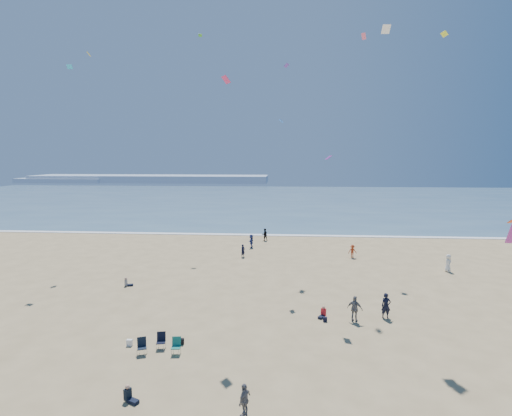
{
  "coord_description": "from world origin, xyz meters",
  "views": [
    {
      "loc": [
        3.64,
        -13.93,
        11.66
      ],
      "look_at": [
        2.0,
        8.0,
        8.85
      ],
      "focal_mm": 28.0,
      "sensor_mm": 36.0,
      "label": 1
    }
  ],
  "objects": [
    {
      "name": "black_backpack",
      "position": [
        -2.8,
        9.38,
        0.19
      ],
      "size": [
        0.3,
        0.22,
        0.38
      ],
      "primitive_type": "cube",
      "color": "black",
      "rests_on": "ground"
    },
    {
      "name": "headland_far",
      "position": [
        -60.0,
        170.0,
        1.6
      ],
      "size": [
        110.0,
        20.0,
        3.2
      ],
      "primitive_type": "cube",
      "color": "#7A8EA8",
      "rests_on": "ground"
    },
    {
      "name": "headland_near",
      "position": [
        -100.0,
        165.0,
        1.0
      ],
      "size": [
        40.0,
        14.0,
        2.0
      ],
      "primitive_type": "cube",
      "color": "#7A8EA8",
      "rests_on": "ground"
    },
    {
      "name": "chair_cluster",
      "position": [
        -3.81,
        8.23,
        0.5
      ],
      "size": [
        2.72,
        1.54,
        1.0
      ],
      "color": "black",
      "rests_on": "ground"
    },
    {
      "name": "seated_group",
      "position": [
        0.87,
        6.56,
        0.42
      ],
      "size": [
        19.8,
        28.07,
        0.84
      ],
      "color": "white",
      "rests_on": "ground"
    },
    {
      "name": "ocean",
      "position": [
        0.0,
        95.0,
        0.03
      ],
      "size": [
        220.0,
        100.0,
        0.06
      ],
      "primitive_type": "cube",
      "color": "#476B84",
      "rests_on": "ground"
    },
    {
      "name": "white_tote",
      "position": [
        -5.97,
        8.96,
        0.2
      ],
      "size": [
        0.35,
        0.2,
        0.4
      ],
      "primitive_type": "cube",
      "color": "white",
      "rests_on": "ground"
    },
    {
      "name": "surf_line",
      "position": [
        0.0,
        45.0,
        0.04
      ],
      "size": [
        220.0,
        1.2,
        0.08
      ],
      "primitive_type": "cube",
      "color": "white",
      "rests_on": "ground"
    },
    {
      "name": "standing_flyers",
      "position": [
        6.24,
        16.11,
        0.86
      ],
      "size": [
        29.79,
        45.95,
        1.87
      ],
      "color": "black",
      "rests_on": "ground"
    },
    {
      "name": "navy_bag",
      "position": [
        6.53,
        13.59,
        0.17
      ],
      "size": [
        0.28,
        0.18,
        0.34
      ],
      "primitive_type": "cube",
      "color": "black",
      "rests_on": "ground"
    },
    {
      "name": "kites_aloft",
      "position": [
        10.08,
        12.41,
        14.26
      ],
      "size": [
        39.01,
        44.48,
        25.88
      ],
      "color": "#FF6380",
      "rests_on": "ground"
    }
  ]
}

